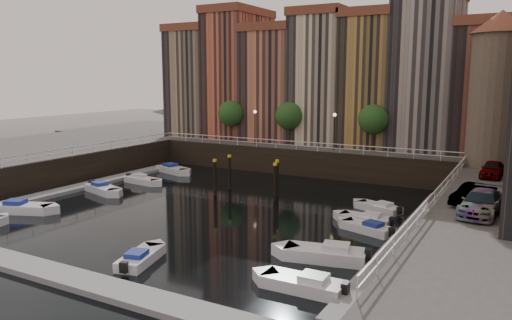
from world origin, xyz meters
The scene contains 26 objects.
ground centered at (0.00, 0.00, 0.00)m, with size 200.00×200.00×0.00m, color black.
quay_far centered at (0.00, 26.00, 1.50)m, with size 80.00×20.00×3.00m, color black.
dock_left centered at (-16.20, -1.00, 0.17)m, with size 2.00×28.00×0.35m, color gray.
dock_right centered at (16.20, -1.00, 0.17)m, with size 2.00×28.00×0.35m, color gray.
dock_near centered at (0.00, -17.00, 0.17)m, with size 30.00×2.00×0.35m, color gray.
mountains centered at (1.72, 110.00, 7.92)m, with size 145.00×100.00×18.00m.
far_terrace centered at (3.31, 23.50, 10.95)m, with size 48.70×10.30×17.50m.
corner_tower centered at (20.00, 14.50, 10.19)m, with size 5.20×5.20×13.80m.
promenade_trees centered at (-1.33, 18.20, 6.58)m, with size 21.20×3.20×5.20m.
street_lamps centered at (-1.00, 17.20, 5.90)m, with size 10.36×0.36×4.18m.
railings centered at (0.00, 4.88, 3.79)m, with size 36.08×34.04×0.52m.
gangway centered at (17.10, 10.00, 1.92)m, with size 2.78×8.32×3.73m.
mooring_pilings centered at (-0.01, 5.30, 1.65)m, with size 6.43×3.27×3.78m.
boat_left_1 centered at (-13.31, -9.18, 0.38)m, with size 5.04×3.42×1.14m.
boat_left_2 centered at (-12.91, -0.70, 0.37)m, with size 4.87×2.92×1.09m.
boat_left_3 centered at (-12.56, 4.50, 0.34)m, with size 4.49×2.04×1.01m.
boat_left_4 centered at (-13.49, 10.80, 0.38)m, with size 4.99×3.01×1.12m.
boat_right_0 centered at (13.32, -11.85, 0.36)m, with size 4.67×1.73×1.07m.
boat_right_1 centered at (12.73, -7.19, 0.40)m, with size 5.37×2.87×1.20m.
boat_right_2 centered at (13.27, -0.43, 0.32)m, with size 4.20×2.60×0.94m.
boat_right_3 centered at (12.51, 1.68, 0.32)m, with size 4.24×1.84×0.96m.
boat_right_4 centered at (12.43, 5.57, 0.32)m, with size 4.17×2.74×0.94m.
boat_near_2 centered at (3.09, -13.07, 0.32)m, with size 2.50×4.30×0.96m.
car_a centered at (20.47, 9.03, 3.67)m, with size 1.57×3.91×1.33m, color gray.
car_b centered at (20.10, -1.19, 3.65)m, with size 1.37×3.93×1.30m, color gray.
car_c centered at (20.78, -3.53, 3.71)m, with size 2.00×4.91×1.42m, color gray.
Camera 1 is at (23.09, -34.60, 11.03)m, focal length 35.00 mm.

